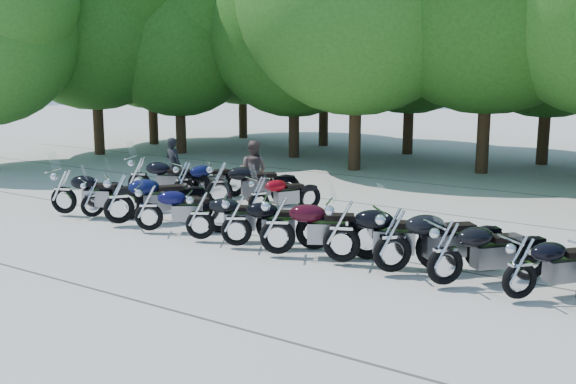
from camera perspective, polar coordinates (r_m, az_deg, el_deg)
The scene contains 26 objects.
ground at distance 13.58m, azimuth -3.53°, elevation -5.56°, with size 90.00×90.00×0.00m, color #A09B90.
tree_0 at distance 33.03m, azimuth -11.62°, elevation 13.44°, with size 7.50×7.50×9.21m.
tree_1 at distance 29.42m, azimuth -9.29°, elevation 13.10°, with size 6.97×6.97×8.55m.
tree_2 at distance 27.75m, azimuth 0.52°, elevation 13.90°, with size 7.31×7.31×8.97m.
tree_9 at distance 35.26m, azimuth -3.93°, elevation 13.55°, with size 7.59×7.59×9.32m.
tree_10 at distance 31.82m, azimuth 3.10°, elevation 14.11°, with size 7.78×7.78×9.55m.
tree_11 at distance 29.26m, azimuth 10.42°, elevation 13.92°, with size 7.56×7.56×9.28m.
tree_12 at distance 27.58m, azimuth 21.47°, elevation 14.05°, with size 7.88×7.88×9.67m.
tree_17 at distance 29.83m, azimuth -16.23°, elevation 14.67°, with size 8.31×8.31×10.20m.
motorcycle_0 at distance 17.95m, azimuth -18.49°, elevation 0.18°, with size 0.74×2.42×1.37m, color black, non-canonical shape.
motorcycle_1 at distance 17.42m, azimuth -16.25°, elevation -0.36°, with size 0.62×2.04×1.16m, color black, non-canonical shape.
motorcycle_2 at distance 16.43m, azimuth -14.16°, elevation -0.44°, with size 0.76×2.51×1.42m, color #0D113A, non-canonical shape.
motorcycle_3 at distance 15.64m, azimuth -11.71°, elevation -1.19°, with size 0.68×2.23×1.26m, color #0C0C37, non-canonical shape.
motorcycle_4 at distance 14.69m, azimuth -7.46°, elevation -1.85°, with size 0.67×2.21×1.25m, color black, non-canonical shape.
motorcycle_5 at distance 14.07m, azimuth -4.41°, elevation -2.30°, with size 0.69×2.26×1.28m, color black, non-canonical shape.
motorcycle_6 at distance 13.39m, azimuth -0.89°, elevation -2.67°, with size 0.76×2.49×1.40m, color black, non-canonical shape.
motorcycle_7 at distance 12.89m, azimuth 4.58°, elevation -3.15°, with size 0.77×2.54×1.44m, color black, non-canonical shape.
motorcycle_8 at distance 12.36m, azimuth 8.85°, elevation -3.86°, with size 0.77×2.54×1.44m, color black, non-canonical shape.
motorcycle_9 at distance 11.87m, azimuth 13.20°, elevation -4.87°, with size 0.72×2.38×1.34m, color black, non-canonical shape.
motorcycle_10 at distance 11.53m, azimuth 19.07°, elevation -5.91°, with size 0.67×2.20×1.24m, color black, non-canonical shape.
motorcycle_12 at distance 19.73m, azimuth -12.50°, elevation 1.43°, with size 0.74×2.44×1.38m, color black, non-canonical shape.
motorcycle_13 at distance 18.80m, azimuth -8.83°, elevation 0.99°, with size 0.70×2.32×1.31m, color #0E113E, non-canonical shape.
motorcycle_14 at distance 18.03m, azimuth -5.84°, elevation 0.83°, with size 0.77×2.52×1.42m, color black, non-canonical shape.
motorcycle_15 at distance 16.98m, azimuth -2.50°, elevation -0.20°, with size 0.63×2.06×1.16m, color maroon, non-canonical shape.
rider_0 at distance 20.22m, azimuth -9.67°, elevation 2.19°, with size 0.62×0.40×1.69m, color black.
rider_1 at distance 18.97m, azimuth -2.95°, elevation 1.83°, with size 0.84×0.65×1.72m, color brown.
Camera 1 is at (7.90, -10.36, 3.83)m, focal length 42.00 mm.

